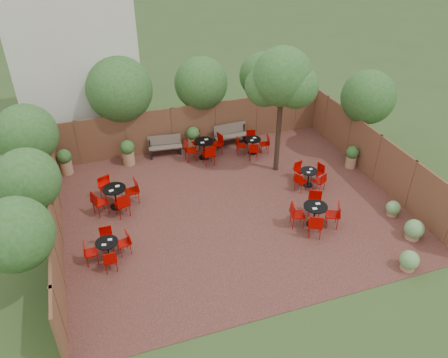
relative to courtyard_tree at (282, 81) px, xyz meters
name	(u,v)px	position (x,y,z in m)	size (l,w,h in m)	color
ground	(233,208)	(-2.59, -1.92, -3.87)	(80.00, 80.00, 0.00)	#354F23
courtyard_paving	(233,208)	(-2.59, -1.92, -3.86)	(12.00, 10.00, 0.02)	#3E1C19
fence_back	(195,126)	(-2.59, 3.08, -2.87)	(12.00, 0.08, 2.00)	#4E311D
fence_left	(56,219)	(-8.59, -1.92, -2.87)	(0.08, 10.00, 2.00)	#4E311D
fence_right	(377,158)	(3.41, -1.92, -2.87)	(0.08, 10.00, 2.00)	#4E311D
neighbour_building	(74,49)	(-7.09, 6.08, 0.13)	(5.00, 4.00, 8.00)	beige
overhang_foliage	(168,108)	(-4.02, 1.61, -1.18)	(15.40, 10.54, 2.75)	#26541B
courtyard_tree	(282,81)	(0.00, 0.00, 0.00)	(2.49, 2.39, 5.14)	black
park_bench_left	(165,145)	(-4.07, 2.70, -3.40)	(1.47, 0.63, 0.88)	brown
park_bench_right	(231,134)	(-1.04, 2.71, -3.36)	(1.56, 0.57, 0.95)	brown
bistro_tables	(216,183)	(-2.89, -0.83, -3.40)	(9.33, 7.33, 0.95)	black
planters	(170,151)	(-4.00, 1.93, -3.28)	(11.86, 4.15, 1.10)	#9D714E
low_shrubs	(407,234)	(2.22, -5.53, -3.54)	(1.77, 2.98, 0.70)	#9D714E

